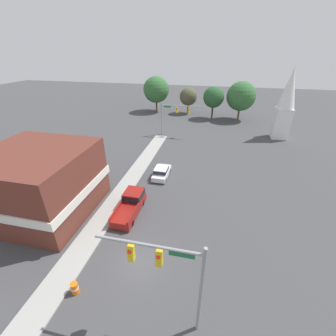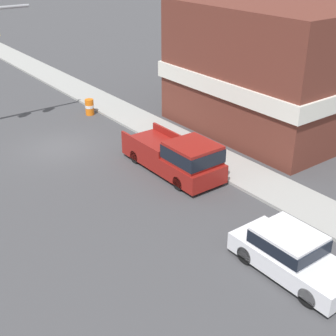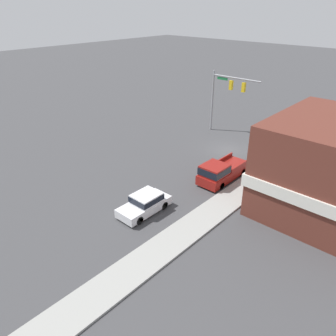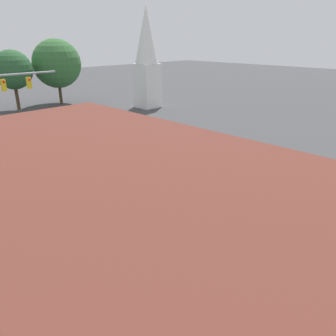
{
  "view_description": "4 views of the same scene",
  "coord_description": "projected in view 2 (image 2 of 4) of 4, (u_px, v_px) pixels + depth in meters",
  "views": [
    {
      "loc": [
        5.06,
        -12.23,
        16.19
      ],
      "look_at": [
        -0.39,
        12.31,
        2.59
      ],
      "focal_mm": 24.0,
      "sensor_mm": 36.0,
      "label": 1
    },
    {
      "loc": [
        9.18,
        21.93,
        10.27
      ],
      "look_at": [
        -0.94,
        8.55,
        1.91
      ],
      "focal_mm": 50.0,
      "sensor_mm": 36.0,
      "label": 2
    },
    {
      "loc": [
        -17.18,
        28.7,
        14.47
      ],
      "look_at": [
        -1.5,
        11.39,
        2.59
      ],
      "focal_mm": 35.0,
      "sensor_mm": 36.0,
      "label": 3
    },
    {
      "loc": [
        -13.69,
        -0.44,
        9.23
      ],
      "look_at": [
        -0.61,
        12.5,
        1.89
      ],
      "focal_mm": 35.0,
      "sensor_mm": 36.0,
      "label": 4
    }
  ],
  "objects": [
    {
      "name": "corner_brick_building",
      "position": [
        286.0,
        65.0,
        27.21
      ],
      "size": [
        10.74,
        10.64,
        7.11
      ],
      "color": "brown",
      "rests_on": "ground"
    },
    {
      "name": "ground_plane",
      "position": [
        59.0,
        148.0,
        25.19
      ],
      "size": [
        200.0,
        200.0,
        0.0
      ],
      "primitive_type": "plane",
      "color": "#424244"
    },
    {
      "name": "construction_barrel",
      "position": [
        90.0,
        107.0,
        29.66
      ],
      "size": [
        0.56,
        0.56,
        1.01
      ],
      "color": "orange",
      "rests_on": "ground"
    },
    {
      "name": "sidewalk_curb",
      "position": [
        145.0,
        124.0,
        28.24
      ],
      "size": [
        2.4,
        60.0,
        0.14
      ],
      "color": "#9E9E99",
      "rests_on": "ground"
    },
    {
      "name": "car_lead",
      "position": [
        291.0,
        253.0,
        15.6
      ],
      "size": [
        1.88,
        4.3,
        1.5
      ],
      "color": "black",
      "rests_on": "ground"
    },
    {
      "name": "pickup_truck_parked",
      "position": [
        179.0,
        156.0,
        22.0
      ],
      "size": [
        2.09,
        5.68,
        1.92
      ],
      "color": "black",
      "rests_on": "ground"
    }
  ]
}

